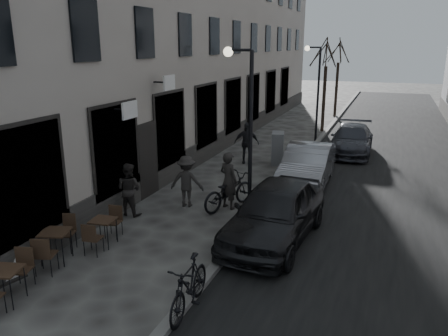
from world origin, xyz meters
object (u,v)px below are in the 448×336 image
Objects in this scene: streetlamp_far at (315,83)px; car_mid at (307,165)px; tree_far at (339,51)px; pedestrian_far at (247,143)px; bistro_set_c at (104,229)px; bistro_set_b at (56,243)px; streetlamp_near at (245,116)px; pedestrian_near at (129,189)px; pedestrian_mid at (187,181)px; bistro_set_a at (6,282)px; utility_cabinet at (278,148)px; moped at (189,286)px; car_far at (352,139)px; car_near at (275,212)px; tree_near at (327,53)px; bicycle at (228,191)px; sign_board at (5,261)px.

streetlamp_far is 8.42m from car_mid.
tree_far is 15.41m from pedestrian_far.
bistro_set_c is 9.36m from pedestrian_far.
streetlamp_near is at bearing 33.31° from bistro_set_b.
pedestrian_near is 0.98× the size of pedestrian_mid.
bistro_set_a is 12.93m from utility_cabinet.
moped is at bearing -84.05° from streetlamp_near.
car_far reaches higher than bistro_set_c.
car_far is 2.55× the size of moped.
bistro_set_c is 1.06× the size of utility_cabinet.
streetlamp_far is 1.11× the size of car_mid.
streetlamp_near is 1.07× the size of car_near.
tree_near is (0.07, 15.00, 1.50)m from streetlamp_near.
car_mid reaches higher than bistro_set_a.
streetlamp_far is 3.27× the size of bistro_set_a.
car_far is (2.27, -2.22, -2.48)m from streetlamp_far.
streetlamp_near reaches higher than utility_cabinet.
bicycle is (-0.74, -11.37, -2.59)m from streetlamp_far.
car_mid is at bearing -81.65° from streetlamp_far.
tree_far is 2.61× the size of bicycle.
sign_board is 4.39m from moped.
tree_far is 12.11m from car_far.
bicycle reaches higher than bistro_set_a.
tree_far is (0.00, 6.00, 0.00)m from tree_near.
tree_near is at bearing 94.24° from sign_board.
pedestrian_far is at bearing -98.29° from pedestrian_near.
utility_cabinet is at bearing 92.88° from moped.
sign_board is 6.80m from bicycle.
pedestrian_far is (-1.95, -5.81, -2.24)m from streetlamp_far.
moped is (0.52, -5.01, -2.61)m from streetlamp_near.
car_near is at bearing 145.24° from pedestrian_mid.
bicycle is 1.31× the size of pedestrian_near.
streetlamp_far is at bearing 59.97° from bistro_set_b.
car_near is at bearing -178.69° from pedestrian_near.
car_far is (5.37, 15.86, 0.23)m from bistro_set_a.
bistro_set_c is at bearing 70.80° from bistro_set_a.
tree_near is 11.71m from car_mid.
bistro_set_c is 0.81× the size of moped.
sign_board is 11.76m from pedestrian_far.
bistro_set_c is 0.69× the size of bicycle.
tree_far reaches higher than streetlamp_far.
pedestrian_near is 5.64m from moped.
pedestrian_mid is at bearing -132.18° from pedestrian_near.
tree_near is 18.83m from bistro_set_c.
pedestrian_mid reaches higher than bistro_set_c.
tree_near and tree_far have the same top height.
car_far is (2.19, -5.22, -3.98)m from tree_near.
streetlamp_far is 15.62m from bistro_set_c.
streetlamp_near is 6.09m from bistro_set_b.
pedestrian_near is at bearing -163.74° from streetlamp_near.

